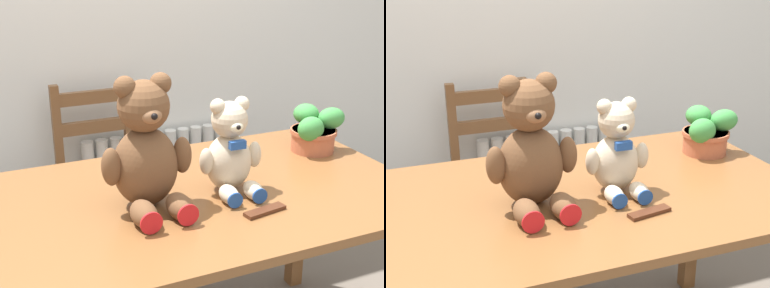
# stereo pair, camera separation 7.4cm
# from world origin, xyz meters

# --- Properties ---
(radiator) EXTENTS (0.80, 0.10, 0.63)m
(radiator) POSITION_xyz_m (0.27, 1.45, 0.28)
(radiator) COLOR silver
(radiator) RESTS_ON ground_plane
(dining_table) EXTENTS (1.54, 0.87, 0.77)m
(dining_table) POSITION_xyz_m (0.00, 0.43, 0.67)
(dining_table) COLOR brown
(dining_table) RESTS_ON ground_plane
(wooden_chair_behind) EXTENTS (0.38, 0.41, 0.94)m
(wooden_chair_behind) POSITION_xyz_m (-0.07, 1.26, 0.46)
(wooden_chair_behind) COLOR brown
(wooden_chair_behind) RESTS_ON ground_plane
(teddy_bear_left) EXTENTS (0.29, 0.28, 0.41)m
(teddy_bear_left) POSITION_xyz_m (-0.14, 0.41, 0.95)
(teddy_bear_left) COLOR brown
(teddy_bear_left) RESTS_ON dining_table
(teddy_bear_right) EXTENTS (0.22, 0.22, 0.31)m
(teddy_bear_right) POSITION_xyz_m (0.15, 0.41, 0.90)
(teddy_bear_right) COLOR beige
(teddy_bear_right) RESTS_ON dining_table
(potted_plant) EXTENTS (0.22, 0.18, 0.18)m
(potted_plant) POSITION_xyz_m (0.61, 0.60, 0.85)
(potted_plant) COLOR #B25B3D
(potted_plant) RESTS_ON dining_table
(chocolate_bar) EXTENTS (0.14, 0.06, 0.01)m
(chocolate_bar) POSITION_xyz_m (0.17, 0.22, 0.78)
(chocolate_bar) COLOR #472314
(chocolate_bar) RESTS_ON dining_table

